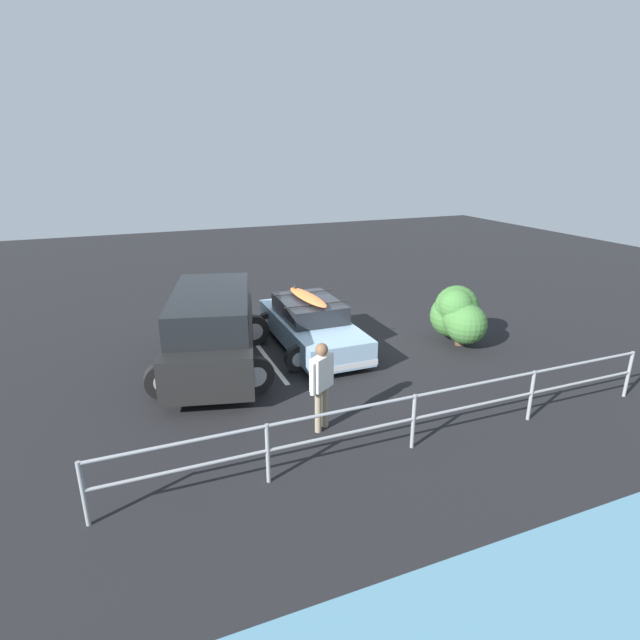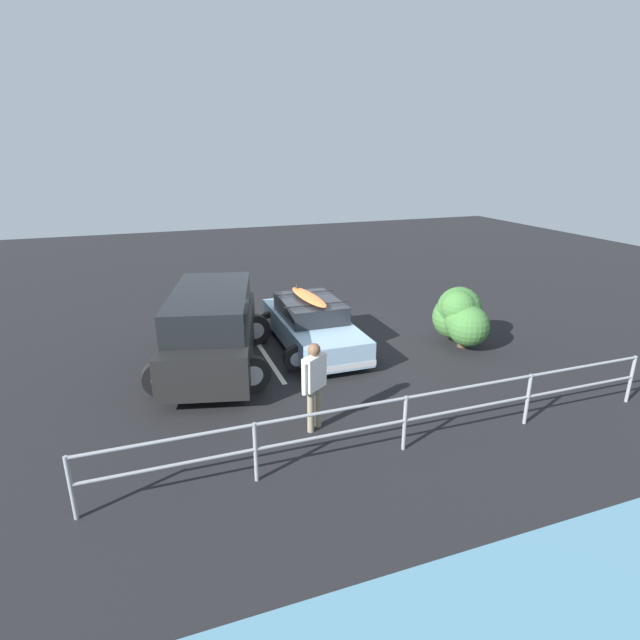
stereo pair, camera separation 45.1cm
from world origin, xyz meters
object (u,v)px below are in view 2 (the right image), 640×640
at_px(sedan_car, 312,325).
at_px(person_bystander, 314,379).
at_px(bush_near_left, 460,316).
at_px(suv_car, 212,328).

distance_m(sedan_car, person_bystander, 4.32).
bearing_deg(person_bystander, bush_near_left, -151.69).
bearing_deg(suv_car, sedan_car, -170.11).
relative_size(sedan_car, bush_near_left, 2.42).
distance_m(suv_car, person_bystander, 3.85).
xyz_separation_m(sedan_car, bush_near_left, (-3.75, 1.32, 0.24)).
xyz_separation_m(sedan_car, person_bystander, (1.36, 4.07, 0.44)).
relative_size(person_bystander, bush_near_left, 0.96).
relative_size(suv_car, person_bystander, 2.93).
distance_m(sedan_car, suv_car, 2.78).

